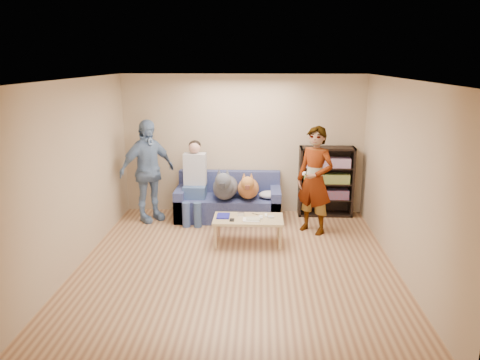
{
  "coord_description": "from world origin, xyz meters",
  "views": [
    {
      "loc": [
        0.32,
        -6.14,
        2.85
      ],
      "look_at": [
        0.0,
        1.2,
        0.95
      ],
      "focal_mm": 35.0,
      "sensor_mm": 36.0,
      "label": 1
    }
  ],
  "objects_px": {
    "dog_tan": "(248,188)",
    "bookshelf": "(326,180)",
    "person_standing_left": "(147,171)",
    "notebook_blue": "(223,216)",
    "person_standing_right": "(315,180)",
    "sofa": "(229,203)",
    "person_seated": "(195,178)",
    "camera_silver": "(241,214)",
    "dog_gray": "(225,186)",
    "coffee_table": "(248,221)"
  },
  "relations": [
    {
      "from": "dog_tan",
      "to": "bookshelf",
      "type": "xyz_separation_m",
      "value": [
        1.44,
        0.41,
        0.06
      ]
    },
    {
      "from": "person_standing_right",
      "to": "person_standing_left",
      "type": "relative_size",
      "value": 0.98
    },
    {
      "from": "camera_silver",
      "to": "person_seated",
      "type": "relative_size",
      "value": 0.07
    },
    {
      "from": "person_standing_left",
      "to": "dog_tan",
      "type": "bearing_deg",
      "value": -43.04
    },
    {
      "from": "dog_gray",
      "to": "person_standing_left",
      "type": "bearing_deg",
      "value": 179.0
    },
    {
      "from": "person_standing_left",
      "to": "bookshelf",
      "type": "bearing_deg",
      "value": -36.12
    },
    {
      "from": "sofa",
      "to": "person_standing_left",
      "type": "bearing_deg",
      "value": -171.79
    },
    {
      "from": "person_seated",
      "to": "dog_tan",
      "type": "bearing_deg",
      "value": -3.19
    },
    {
      "from": "person_standing_right",
      "to": "camera_silver",
      "type": "distance_m",
      "value": 1.37
    },
    {
      "from": "person_standing_left",
      "to": "dog_gray",
      "type": "xyz_separation_m",
      "value": [
        1.39,
        -0.02,
        -0.26
      ]
    },
    {
      "from": "sofa",
      "to": "person_seated",
      "type": "height_order",
      "value": "person_seated"
    },
    {
      "from": "sofa",
      "to": "dog_tan",
      "type": "distance_m",
      "value": 0.53
    },
    {
      "from": "notebook_blue",
      "to": "dog_gray",
      "type": "xyz_separation_m",
      "value": [
        -0.04,
        0.96,
        0.22
      ]
    },
    {
      "from": "notebook_blue",
      "to": "person_seated",
      "type": "height_order",
      "value": "person_seated"
    },
    {
      "from": "person_standing_right",
      "to": "bookshelf",
      "type": "xyz_separation_m",
      "value": [
        0.31,
        0.92,
        -0.22
      ]
    },
    {
      "from": "camera_silver",
      "to": "sofa",
      "type": "height_order",
      "value": "sofa"
    },
    {
      "from": "person_standing_left",
      "to": "coffee_table",
      "type": "distance_m",
      "value": 2.17
    },
    {
      "from": "bookshelf",
      "to": "person_standing_left",
      "type": "bearing_deg",
      "value": -172.24
    },
    {
      "from": "dog_tan",
      "to": "coffee_table",
      "type": "height_order",
      "value": "dog_tan"
    },
    {
      "from": "dog_gray",
      "to": "person_standing_right",
      "type": "bearing_deg",
      "value": -16.4
    },
    {
      "from": "camera_silver",
      "to": "sofa",
      "type": "bearing_deg",
      "value": 103.77
    },
    {
      "from": "notebook_blue",
      "to": "bookshelf",
      "type": "relative_size",
      "value": 0.2
    },
    {
      "from": "person_standing_right",
      "to": "person_standing_left",
      "type": "height_order",
      "value": "person_standing_left"
    },
    {
      "from": "notebook_blue",
      "to": "dog_gray",
      "type": "bearing_deg",
      "value": 92.55
    },
    {
      "from": "camera_silver",
      "to": "person_seated",
      "type": "bearing_deg",
      "value": 131.45
    },
    {
      "from": "person_seated",
      "to": "camera_silver",
      "type": "bearing_deg",
      "value": -48.55
    },
    {
      "from": "notebook_blue",
      "to": "dog_tan",
      "type": "distance_m",
      "value": 1.09
    },
    {
      "from": "dog_gray",
      "to": "coffee_table",
      "type": "height_order",
      "value": "dog_gray"
    },
    {
      "from": "person_standing_left",
      "to": "person_standing_right",
      "type": "bearing_deg",
      "value": -53.13
    },
    {
      "from": "notebook_blue",
      "to": "dog_tan",
      "type": "relative_size",
      "value": 0.23
    },
    {
      "from": "sofa",
      "to": "bookshelf",
      "type": "bearing_deg",
      "value": 7.4
    },
    {
      "from": "person_standing_right",
      "to": "dog_gray",
      "type": "relative_size",
      "value": 1.42
    },
    {
      "from": "dog_tan",
      "to": "person_standing_right",
      "type": "bearing_deg",
      "value": -24.11
    },
    {
      "from": "camera_silver",
      "to": "coffee_table",
      "type": "distance_m",
      "value": 0.18
    },
    {
      "from": "notebook_blue",
      "to": "person_seated",
      "type": "bearing_deg",
      "value": 119.37
    },
    {
      "from": "camera_silver",
      "to": "person_seated",
      "type": "xyz_separation_m",
      "value": [
        -0.88,
        1.0,
        0.33
      ]
    },
    {
      "from": "notebook_blue",
      "to": "dog_gray",
      "type": "relative_size",
      "value": 0.21
    },
    {
      "from": "sofa",
      "to": "dog_gray",
      "type": "bearing_deg",
      "value": -101.61
    },
    {
      "from": "camera_silver",
      "to": "sofa",
      "type": "relative_size",
      "value": 0.06
    },
    {
      "from": "sofa",
      "to": "coffee_table",
      "type": "height_order",
      "value": "sofa"
    },
    {
      "from": "notebook_blue",
      "to": "dog_gray",
      "type": "distance_m",
      "value": 0.99
    },
    {
      "from": "person_standing_right",
      "to": "camera_silver",
      "type": "relative_size",
      "value": 16.39
    },
    {
      "from": "person_standing_left",
      "to": "notebook_blue",
      "type": "xyz_separation_m",
      "value": [
        1.43,
        -0.99,
        -0.49
      ]
    },
    {
      "from": "person_standing_right",
      "to": "person_standing_left",
      "type": "xyz_separation_m",
      "value": [
        -2.92,
        0.48,
        0.02
      ]
    },
    {
      "from": "sofa",
      "to": "coffee_table",
      "type": "bearing_deg",
      "value": -72.36
    },
    {
      "from": "notebook_blue",
      "to": "bookshelf",
      "type": "distance_m",
      "value": 2.31
    },
    {
      "from": "notebook_blue",
      "to": "sofa",
      "type": "bearing_deg",
      "value": 89.77
    },
    {
      "from": "person_standing_left",
      "to": "camera_silver",
      "type": "bearing_deg",
      "value": -72.04
    },
    {
      "from": "person_standing_right",
      "to": "sofa",
      "type": "height_order",
      "value": "person_standing_right"
    },
    {
      "from": "camera_silver",
      "to": "bookshelf",
      "type": "bearing_deg",
      "value": 41.67
    }
  ]
}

